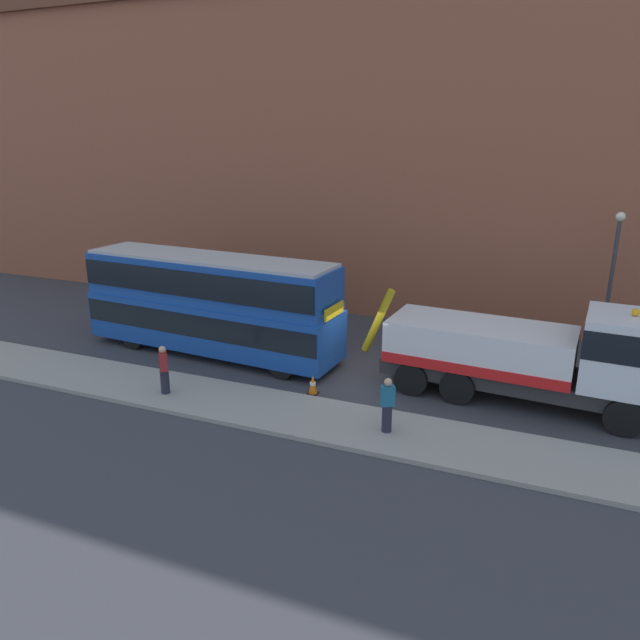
{
  "coord_description": "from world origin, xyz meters",
  "views": [
    {
      "loc": [
        6.38,
        -19.72,
        8.65
      ],
      "look_at": [
        -1.68,
        -0.2,
        2.0
      ],
      "focal_mm": 33.17,
      "sensor_mm": 36.0,
      "label": 1
    }
  ],
  "objects_px": {
    "pedestrian_onlooker": "(164,370)",
    "traffic_cone_near_bus": "(313,385)",
    "street_lamp": "(612,272)",
    "pedestrian_bystander": "(387,406)",
    "recovery_tow_truck": "(534,354)",
    "double_decker_bus": "(210,301)"
  },
  "relations": [
    {
      "from": "pedestrian_onlooker",
      "to": "traffic_cone_near_bus",
      "type": "bearing_deg",
      "value": -12.43
    },
    {
      "from": "pedestrian_bystander",
      "to": "recovery_tow_truck",
      "type": "bearing_deg",
      "value": -71.17
    },
    {
      "from": "double_decker_bus",
      "to": "traffic_cone_near_bus",
      "type": "height_order",
      "value": "double_decker_bus"
    },
    {
      "from": "traffic_cone_near_bus",
      "to": "pedestrian_bystander",
      "type": "bearing_deg",
      "value": -30.55
    },
    {
      "from": "pedestrian_onlooker",
      "to": "traffic_cone_near_bus",
      "type": "xyz_separation_m",
      "value": [
        4.59,
        2.14,
        -0.64
      ]
    },
    {
      "from": "pedestrian_bystander",
      "to": "traffic_cone_near_bus",
      "type": "distance_m",
      "value": 3.78
    },
    {
      "from": "recovery_tow_truck",
      "to": "pedestrian_onlooker",
      "type": "relative_size",
      "value": 5.97
    },
    {
      "from": "recovery_tow_truck",
      "to": "traffic_cone_near_bus",
      "type": "distance_m",
      "value": 7.46
    },
    {
      "from": "pedestrian_bystander",
      "to": "pedestrian_onlooker",
      "type": "bearing_deg",
      "value": 63.93
    },
    {
      "from": "traffic_cone_near_bus",
      "to": "street_lamp",
      "type": "distance_m",
      "value": 12.73
    },
    {
      "from": "pedestrian_bystander",
      "to": "street_lamp",
      "type": "xyz_separation_m",
      "value": [
        6.18,
        9.89,
        2.49
      ]
    },
    {
      "from": "recovery_tow_truck",
      "to": "street_lamp",
      "type": "xyz_separation_m",
      "value": [
        2.38,
        5.86,
        1.71
      ]
    },
    {
      "from": "pedestrian_bystander",
      "to": "street_lamp",
      "type": "height_order",
      "value": "street_lamp"
    },
    {
      "from": "pedestrian_bystander",
      "to": "street_lamp",
      "type": "relative_size",
      "value": 0.29
    },
    {
      "from": "recovery_tow_truck",
      "to": "traffic_cone_near_bus",
      "type": "bearing_deg",
      "value": -159.0
    },
    {
      "from": "pedestrian_onlooker",
      "to": "street_lamp",
      "type": "height_order",
      "value": "street_lamp"
    },
    {
      "from": "recovery_tow_truck",
      "to": "pedestrian_bystander",
      "type": "bearing_deg",
      "value": -129.27
    },
    {
      "from": "pedestrian_onlooker",
      "to": "traffic_cone_near_bus",
      "type": "distance_m",
      "value": 5.11
    },
    {
      "from": "recovery_tow_truck",
      "to": "traffic_cone_near_bus",
      "type": "relative_size",
      "value": 14.19
    },
    {
      "from": "recovery_tow_truck",
      "to": "traffic_cone_near_bus",
      "type": "height_order",
      "value": "recovery_tow_truck"
    },
    {
      "from": "pedestrian_onlooker",
      "to": "double_decker_bus",
      "type": "bearing_deg",
      "value": 63.42
    },
    {
      "from": "recovery_tow_truck",
      "to": "street_lamp",
      "type": "relative_size",
      "value": 1.75
    }
  ]
}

